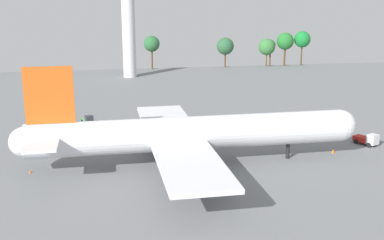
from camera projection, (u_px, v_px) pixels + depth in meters
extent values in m
plane|color=slate|center=(192.00, 164.00, 85.01)|extent=(246.64, 246.64, 0.00)
cylinder|color=silver|center=(192.00, 133.00, 83.59)|extent=(56.28, 5.88, 5.88)
sphere|color=silver|center=(340.00, 125.00, 88.75)|extent=(5.76, 5.76, 5.76)
sphere|color=silver|center=(24.00, 142.00, 78.42)|extent=(5.00, 5.00, 5.00)
cube|color=#D85919|center=(49.00, 95.00, 77.37)|extent=(7.88, 0.50, 9.40)
cube|color=silver|center=(42.00, 144.00, 74.34)|extent=(5.07, 8.82, 0.36)
cube|color=silver|center=(48.00, 128.00, 83.30)|extent=(5.07, 8.82, 0.36)
cube|color=silver|center=(191.00, 164.00, 70.51)|extent=(9.57, 23.32, 0.70)
cube|color=silver|center=(166.00, 120.00, 96.06)|extent=(9.57, 23.32, 0.70)
cylinder|color=gray|center=(193.00, 166.00, 74.41)|extent=(4.70, 2.47, 2.47)
cylinder|color=gray|center=(204.00, 186.00, 66.20)|extent=(4.70, 2.47, 2.47)
cylinder|color=gray|center=(173.00, 132.00, 93.30)|extent=(4.70, 2.47, 2.47)
cylinder|color=gray|center=(167.00, 121.00, 101.52)|extent=(4.70, 2.47, 2.47)
cylinder|color=black|center=(288.00, 151.00, 87.96)|extent=(0.70, 0.70, 2.85)
cylinder|color=black|center=(179.00, 164.00, 81.06)|extent=(0.70, 0.70, 2.85)
cylinder|color=black|center=(174.00, 152.00, 87.22)|extent=(0.70, 0.70, 2.85)
cube|color=silver|center=(373.00, 139.00, 94.96)|extent=(2.51, 2.35, 2.01)
cube|color=#B21E19|center=(362.00, 139.00, 97.04)|extent=(3.13, 3.76, 1.03)
cylinder|color=black|center=(369.00, 145.00, 94.67)|extent=(0.63, 0.97, 0.94)
cylinder|color=black|center=(375.00, 143.00, 95.87)|extent=(0.63, 0.97, 0.94)
cylinder|color=black|center=(356.00, 141.00, 97.11)|extent=(0.63, 0.97, 0.94)
cylinder|color=black|center=(362.00, 140.00, 98.31)|extent=(0.63, 0.97, 0.94)
cube|color=#333338|center=(89.00, 120.00, 110.66)|extent=(2.09, 1.93, 1.89)
cube|color=#4C8C4C|center=(87.00, 120.00, 112.39)|extent=(2.40, 2.84, 0.95)
cylinder|color=black|center=(85.00, 124.00, 110.43)|extent=(0.60, 1.07, 1.04)
cylinder|color=black|center=(93.00, 123.00, 111.35)|extent=(0.60, 1.07, 1.04)
cylinder|color=black|center=(82.00, 122.00, 112.44)|extent=(0.60, 1.07, 1.04)
cylinder|color=black|center=(90.00, 121.00, 113.36)|extent=(0.60, 1.07, 1.04)
cone|color=orange|center=(333.00, 151.00, 91.19)|extent=(0.56, 0.56, 0.80)
cone|color=orange|center=(30.00, 171.00, 80.67)|extent=(0.39, 0.39, 0.55)
cylinder|color=silver|center=(129.00, 35.00, 177.21)|extent=(4.87, 4.87, 31.24)
cylinder|color=#51381E|center=(152.00, 59.00, 200.01)|extent=(0.69, 0.69, 8.63)
sphere|color=#2B6335|center=(152.00, 44.00, 198.46)|extent=(6.63, 6.63, 6.63)
cylinder|color=#51381E|center=(225.00, 59.00, 206.04)|extent=(0.67, 0.67, 6.87)
sphere|color=#2A5A36|center=(225.00, 46.00, 204.65)|extent=(7.34, 7.34, 7.34)
cylinder|color=#51381E|center=(266.00, 59.00, 209.55)|extent=(0.53, 0.53, 6.26)
sphere|color=#357537|center=(267.00, 47.00, 208.25)|extent=(7.21, 7.21, 7.21)
cylinder|color=#51381E|center=(270.00, 57.00, 209.65)|extent=(0.71, 0.71, 7.91)
sphere|color=#316332|center=(270.00, 45.00, 208.36)|extent=(4.41, 4.41, 4.41)
cylinder|color=#51381E|center=(285.00, 56.00, 210.82)|extent=(0.84, 0.84, 8.51)
sphere|color=#25702C|center=(285.00, 41.00, 209.23)|extent=(7.46, 7.46, 7.46)
cylinder|color=#51381E|center=(301.00, 55.00, 212.18)|extent=(0.65, 0.65, 9.26)
sphere|color=#197C31|center=(302.00, 39.00, 210.52)|extent=(7.18, 7.18, 7.18)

